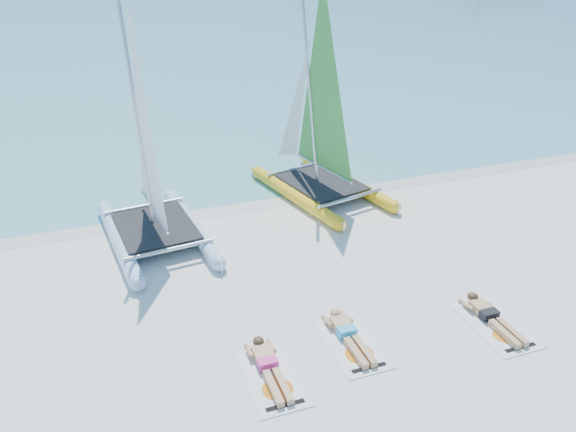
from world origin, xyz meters
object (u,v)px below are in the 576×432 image
Objects in this scene: sunbather_a at (268,365)px; sunbather_c at (490,316)px; catamaran_blue at (148,169)px; towel_a at (272,377)px; catamaran_yellow at (313,124)px; towel_c at (495,325)px; sunbather_b at (348,333)px; towel_b at (352,343)px.

sunbather_a is 4.83m from sunbather_c.
towel_a is (1.26, -6.02, -1.96)m from catamaran_blue.
catamaran_yellow is 8.59m from sunbather_a.
towel_c is 0.22m from sunbather_c.
sunbather_a is 1.00× the size of sunbather_b.
towel_a is at bearing -168.85° from towel_b.
towel_a and towel_b have the same top height.
sunbather_c is at bearing -5.53° from towel_b.
sunbather_a reaches higher than towel_b.
catamaran_blue reaches higher than sunbather_a.
catamaran_blue is at bearing 118.15° from towel_b.
catamaran_blue is 6.72m from towel_b.
sunbather_c is at bearing -95.71° from catamaran_yellow.
towel_c is at bearing -90.00° from sunbather_c.
towel_c is at bearing -12.56° from sunbather_b.
catamaran_blue is at bearing 134.64° from towel_c.
sunbather_c reaches higher than towel_c.
sunbather_b is at bearing 16.97° from towel_a.
catamaran_blue is 6.46m from towel_a.
towel_b is 1.07× the size of sunbather_c.
towel_a is 1.07× the size of sunbather_b.
towel_c is at bearing -95.89° from catamaran_yellow.
catamaran_yellow is 7.87m from sunbather_c.
sunbather_b reaches higher than towel_b.
sunbather_b is (-2.08, -7.06, -2.01)m from catamaran_yellow.
towel_b is 3.09m from towel_c.
sunbather_b is 1.00× the size of sunbather_c.
sunbather_c is at bearing -9.08° from sunbather_b.
towel_a is 1.00× the size of towel_b.
catamaran_blue is 3.83× the size of sunbather_b.
sunbather_b is 0.93× the size of towel_c.
towel_a is 1.86m from sunbather_b.
towel_a is at bearing -179.34° from sunbather_c.
sunbather_a is (-3.85, -7.41, -2.01)m from catamaran_yellow.
catamaran_blue is 3.83× the size of sunbather_a.
sunbather_c is at bearing -1.62° from sunbather_a.
catamaran_blue is 6.24m from sunbather_a.
sunbather_b is at bearing 90.00° from towel_b.
towel_a is 0.22m from sunbather_a.
sunbather_a is at bearing -174.90° from towel_b.
sunbather_c is at bearing -50.61° from catamaran_blue.
sunbather_c is at bearing 0.66° from towel_a.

